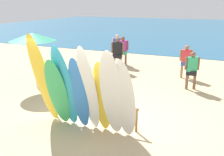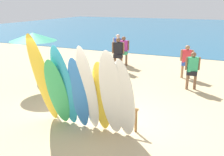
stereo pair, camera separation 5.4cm
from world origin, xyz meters
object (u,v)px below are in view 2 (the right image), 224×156
(surfboard_yellow_5, at_px, (102,98))
(surfboard_yellow_0, at_px, (43,81))
(surfboard_blue_3, at_px, (79,94))
(beachgoer_by_water, at_px, (118,46))
(surfboard_white_6, at_px, (112,95))
(beachgoer_strolling, at_px, (118,52))
(beach_chair_red, at_px, (61,81))
(surfboard_green_1, at_px, (57,93))
(beach_umbrella, at_px, (33,37))
(beachgoer_near_rack, at_px, (187,59))
(beachgoer_photographing, at_px, (192,68))
(surfboard_white_4, at_px, (88,90))
(beachgoer_midbeach, at_px, (124,49))
(surfboard_teal_2, at_px, (64,87))
(surfboard_rack, at_px, (93,106))
(surfboard_white_7, at_px, (124,100))

(surfboard_yellow_5, bearing_deg, surfboard_yellow_0, -178.21)
(surfboard_blue_3, distance_m, beachgoer_by_water, 8.25)
(surfboard_blue_3, bearing_deg, surfboard_white_6, -5.27)
(beachgoer_strolling, bearing_deg, surfboard_white_6, 96.66)
(surfboard_blue_3, relative_size, beach_chair_red, 2.53)
(surfboard_green_1, distance_m, beach_umbrella, 3.99)
(surfboard_yellow_0, bearing_deg, beachgoer_near_rack, 62.98)
(surfboard_yellow_0, height_order, beachgoer_near_rack, surfboard_yellow_0)
(surfboard_yellow_0, distance_m, beach_chair_red, 2.99)
(surfboard_white_6, relative_size, beachgoer_strolling, 1.47)
(beachgoer_strolling, bearing_deg, surfboard_green_1, 83.28)
(beachgoer_photographing, bearing_deg, beach_umbrella, 0.01)
(surfboard_white_4, distance_m, beachgoer_midbeach, 7.60)
(surfboard_green_1, height_order, beachgoer_strolling, surfboard_green_1)
(beachgoer_near_rack, bearing_deg, surfboard_yellow_5, -112.81)
(surfboard_green_1, distance_m, surfboard_yellow_5, 1.25)
(surfboard_yellow_5, height_order, surfboard_white_6, surfboard_white_6)
(surfboard_yellow_5, bearing_deg, surfboard_teal_2, -179.20)
(surfboard_teal_2, bearing_deg, beachgoer_photographing, 64.50)
(surfboard_yellow_0, relative_size, beachgoer_midbeach, 1.73)
(beachgoer_photographing, bearing_deg, surfboard_teal_2, 39.29)
(surfboard_white_4, height_order, beachgoer_midbeach, surfboard_white_4)
(beachgoer_by_water, bearing_deg, beachgoer_strolling, 111.29)
(beachgoer_midbeach, bearing_deg, surfboard_rack, -100.78)
(surfboard_white_6, bearing_deg, beach_chair_red, 138.83)
(surfboard_green_1, xyz_separation_m, surfboard_teal_2, (0.21, 0.03, 0.18))
(surfboard_rack, xyz_separation_m, beachgoer_near_rack, (1.77, 5.72, 0.34))
(surfboard_white_7, xyz_separation_m, beachgoer_near_rack, (0.63, 6.27, -0.21))
(surfboard_rack, relative_size, beachgoer_near_rack, 1.78)
(surfboard_white_4, relative_size, beach_umbrella, 1.12)
(surfboard_white_7, xyz_separation_m, beachgoer_strolling, (-2.72, 6.31, -0.12))
(beachgoer_near_rack, bearing_deg, beachgoer_strolling, 168.20)
(surfboard_green_1, relative_size, beachgoer_photographing, 1.38)
(surfboard_rack, xyz_separation_m, surfboard_yellow_0, (-1.14, -0.64, 0.79))
(beachgoer_strolling, relative_size, beach_chair_red, 1.99)
(beachgoer_by_water, bearing_deg, beachgoer_near_rack, 155.68)
(surfboard_white_6, distance_m, beachgoer_photographing, 4.98)
(beachgoer_photographing, relative_size, beach_umbrella, 0.68)
(surfboard_teal_2, xyz_separation_m, surfboard_yellow_5, (1.03, 0.11, -0.18))
(surfboard_white_7, xyz_separation_m, beachgoer_by_water, (-3.42, 8.00, -0.15))
(beach_chair_red, bearing_deg, beachgoer_strolling, 62.67)
(surfboard_rack, xyz_separation_m, beachgoer_by_water, (-2.28, 7.45, 0.40))
(surfboard_white_7, bearing_deg, surfboard_rack, 157.48)
(beachgoer_near_rack, bearing_deg, beachgoer_midbeach, 151.28)
(surfboard_rack, height_order, surfboard_white_7, surfboard_white_7)
(beachgoer_by_water, distance_m, beachgoer_photographing, 5.54)
(beachgoer_midbeach, distance_m, beachgoer_strolling, 1.07)
(surfboard_white_4, xyz_separation_m, beachgoer_by_water, (-2.44, 7.99, -0.27))
(surfboard_white_7, height_order, beachgoer_by_water, surfboard_white_7)
(surfboard_white_7, xyz_separation_m, beach_chair_red, (-3.52, 2.48, -0.64))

